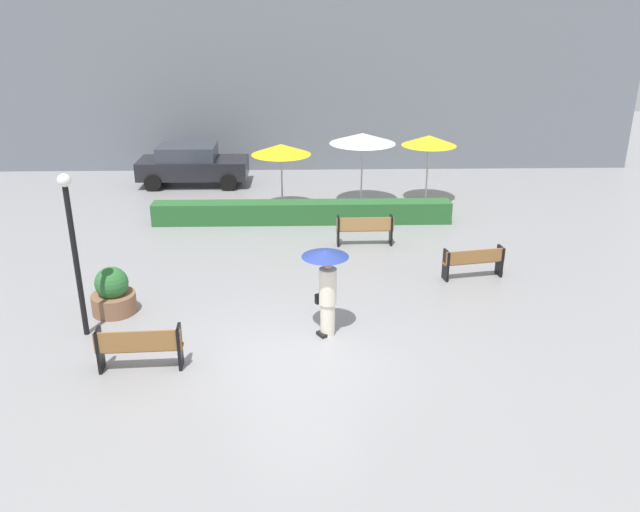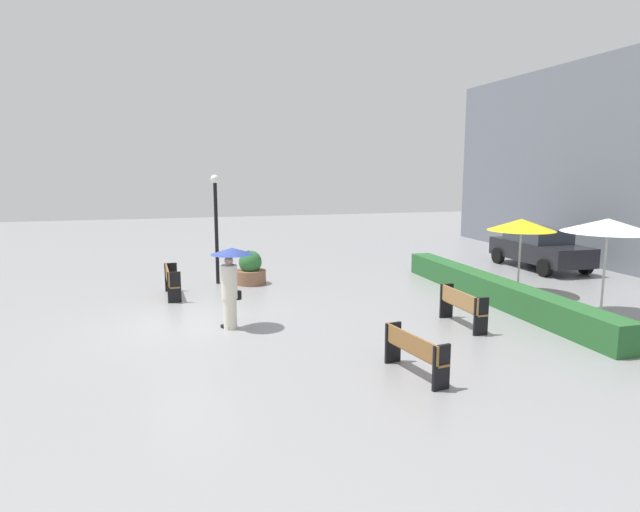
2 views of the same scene
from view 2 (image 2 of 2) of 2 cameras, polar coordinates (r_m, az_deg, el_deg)
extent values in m
plane|color=gray|center=(13.87, -12.91, -7.02)|extent=(60.00, 60.00, 0.00)
cube|color=olive|center=(10.35, 10.16, -9.99)|extent=(1.65, 0.53, 0.04)
cube|color=olive|center=(10.21, 9.54, -9.07)|extent=(1.61, 0.33, 0.36)
cube|color=black|center=(10.94, 7.72, -9.05)|extent=(0.12, 0.35, 0.82)
cube|color=black|center=(9.79, 12.71, -11.44)|extent=(0.12, 0.35, 0.82)
cube|color=olive|center=(16.82, -15.26, -2.69)|extent=(1.69, 0.37, 0.04)
cube|color=olive|center=(16.77, -15.84, -1.92)|extent=(1.68, 0.13, 0.44)
cube|color=black|center=(17.58, -15.49, -2.16)|extent=(0.08, 0.38, 0.90)
cube|color=black|center=(16.06, -15.16, -3.22)|extent=(0.08, 0.38, 0.90)
cube|color=#9E7242|center=(13.71, 14.94, -5.24)|extent=(1.70, 0.29, 0.04)
cube|color=#9E7242|center=(13.58, 14.45, -4.40)|extent=(1.69, 0.07, 0.40)
cube|color=black|center=(14.36, 13.24, -4.62)|extent=(0.07, 0.36, 0.89)
cube|color=black|center=(13.06, 16.66, -6.15)|extent=(0.07, 0.36, 0.89)
cylinder|color=silver|center=(13.23, -9.49, -6.02)|extent=(0.32, 0.32, 0.75)
cube|color=black|center=(13.37, -9.61, -7.35)|extent=(0.41, 0.39, 0.08)
cylinder|color=silver|center=(13.05, -9.58, -2.72)|extent=(0.38, 0.38, 0.81)
sphere|color=tan|center=(12.96, -9.64, -0.51)|extent=(0.21, 0.21, 0.21)
cube|color=black|center=(13.28, -8.86, -4.06)|extent=(0.29, 0.24, 0.22)
cylinder|color=black|center=(13.06, -9.27, -1.43)|extent=(0.02, 0.02, 0.90)
cone|color=navy|center=(12.98, -9.32, 0.52)|extent=(1.01, 1.01, 0.16)
cylinder|color=brown|center=(18.21, -7.35, -2.21)|extent=(1.02, 1.02, 0.46)
sphere|color=#2D6B33|center=(18.11, -7.39, -0.62)|extent=(0.77, 0.77, 0.77)
cylinder|color=black|center=(18.20, -10.90, 2.32)|extent=(0.12, 0.12, 3.37)
sphere|color=white|center=(18.08, -11.07, 8.00)|extent=(0.28, 0.28, 0.28)
cylinder|color=silver|center=(17.48, 20.35, -0.39)|extent=(0.06, 0.06, 2.15)
cone|color=yellow|center=(17.34, 20.54, 3.12)|extent=(2.00, 2.00, 0.35)
cylinder|color=silver|center=(15.70, 27.85, -1.47)|extent=(0.06, 0.06, 2.40)
cone|color=white|center=(15.54, 28.19, 2.88)|extent=(2.27, 2.27, 0.35)
cube|color=#28602D|center=(16.34, 17.98, -3.49)|extent=(9.70, 0.70, 0.70)
cube|color=black|center=(22.42, 22.25, 0.46)|extent=(4.20, 1.75, 0.70)
cube|color=#333842|center=(22.50, 22.04, 2.11)|extent=(2.20, 1.61, 0.55)
cylinder|color=black|center=(21.95, 26.27, -0.91)|extent=(0.64, 0.22, 0.64)
cylinder|color=black|center=(20.83, 22.67, -1.17)|extent=(0.64, 0.22, 0.64)
cylinder|color=black|center=(24.12, 21.79, 0.23)|extent=(0.64, 0.22, 0.64)
cylinder|color=black|center=(23.11, 18.32, 0.05)|extent=(0.64, 0.22, 0.64)
camera|label=1|loc=(17.76, -58.16, 15.08)|focal=36.74mm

